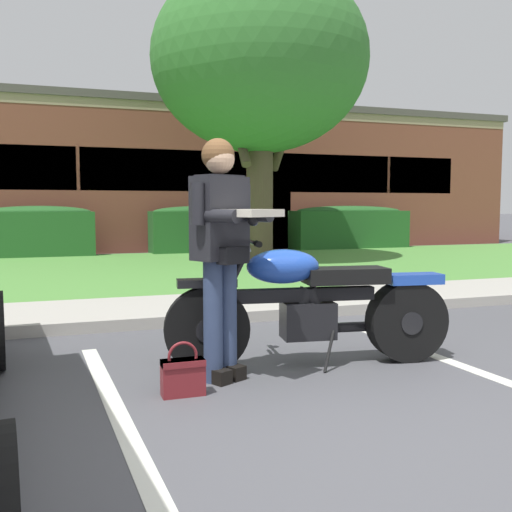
% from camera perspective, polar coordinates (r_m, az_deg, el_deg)
% --- Properties ---
extents(ground_plane, '(140.00, 140.00, 0.00)m').
position_cam_1_polar(ground_plane, '(3.31, 9.35, -17.07)').
color(ground_plane, '#4C4C51').
extents(curb_strip, '(60.00, 0.20, 0.12)m').
position_cam_1_polar(curb_strip, '(6.13, -4.88, -6.13)').
color(curb_strip, '#ADA89E').
rests_on(curb_strip, ground).
extents(concrete_walk, '(60.00, 1.50, 0.08)m').
position_cam_1_polar(concrete_walk, '(6.94, -6.62, -5.00)').
color(concrete_walk, '#ADA89E').
rests_on(concrete_walk, ground).
extents(grass_lawn, '(60.00, 7.12, 0.06)m').
position_cam_1_polar(grass_lawn, '(11.15, -11.45, -1.35)').
color(grass_lawn, '#518E3D').
rests_on(grass_lawn, ground).
extents(stall_stripe_0, '(0.33, 4.40, 0.01)m').
position_cam_1_polar(stall_stripe_0, '(3.16, -11.94, -18.12)').
color(stall_stripe_0, silver).
rests_on(stall_stripe_0, ground).
extents(motorcycle, '(2.24, 0.82, 1.26)m').
position_cam_1_polar(motorcycle, '(4.50, 6.37, -4.63)').
color(motorcycle, black).
rests_on(motorcycle, ground).
extents(rider_person, '(0.59, 0.67, 1.70)m').
position_cam_1_polar(rider_person, '(4.04, -3.37, 1.70)').
color(rider_person, black).
rests_on(rider_person, ground).
extents(handbag, '(0.28, 0.13, 0.36)m').
position_cam_1_polar(handbag, '(3.87, -7.22, -11.46)').
color(handbag, maroon).
rests_on(handbag, ground).
extents(shade_tree, '(4.61, 4.61, 6.29)m').
position_cam_1_polar(shade_tree, '(12.93, 0.38, 18.67)').
color(shade_tree, '#4C3D2D').
rests_on(shade_tree, ground).
extents(hedge_center_left, '(2.52, 0.90, 1.24)m').
position_cam_1_polar(hedge_center_left, '(14.58, -20.63, 2.34)').
color(hedge_center_left, '#235623').
rests_on(hedge_center_left, ground).
extents(hedge_center_right, '(2.99, 0.90, 1.24)m').
position_cam_1_polar(hedge_center_right, '(15.05, -4.75, 2.72)').
color(hedge_center_right, '#235623').
rests_on(hedge_center_right, ground).
extents(hedge_right, '(3.38, 0.90, 1.24)m').
position_cam_1_polar(hedge_right, '(16.56, 9.20, 2.87)').
color(hedge_right, '#235623').
rests_on(hedge_right, ground).
extents(brick_building, '(26.84, 11.48, 4.17)m').
position_cam_1_polar(brick_building, '(21.06, -17.72, 7.04)').
color(brick_building, brown).
rests_on(brick_building, ground).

